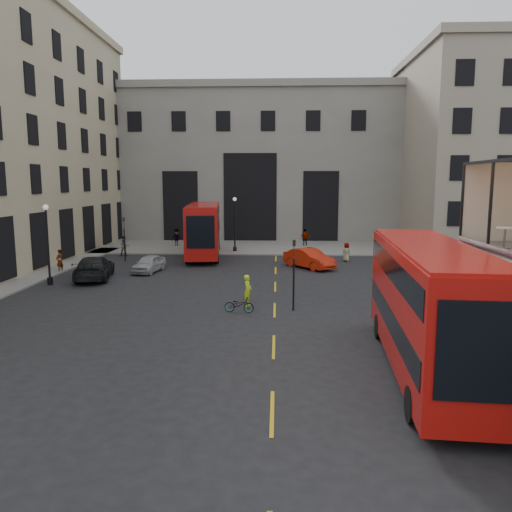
{
  "coord_description": "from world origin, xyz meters",
  "views": [
    {
      "loc": [
        -1.88,
        -13.97,
        6.79
      ],
      "look_at": [
        -2.97,
        11.48,
        3.0
      ],
      "focal_mm": 35.0,
      "sensor_mm": 36.0,
      "label": 1
    }
  ],
  "objects_px": {
    "street_lamp_a": "(48,249)",
    "pedestrian_c": "(305,238)",
    "car_b": "(309,259)",
    "bicycle": "(239,305)",
    "pedestrian_d": "(346,252)",
    "car_a": "(149,264)",
    "traffic_light_far": "(124,233)",
    "car_c": "(94,268)",
    "pedestrian_a": "(124,246)",
    "cyclist": "(248,291)",
    "street_lamp_b": "(235,228)",
    "cafe_table_far": "(505,234)",
    "pedestrian_b": "(177,238)",
    "bus_near": "(428,301)",
    "traffic_light_near": "(294,266)",
    "pedestrian_e": "(60,261)",
    "bus_far": "(204,227)"
  },
  "relations": [
    {
      "from": "street_lamp_a",
      "to": "pedestrian_c",
      "type": "distance_m",
      "value": 27.39
    },
    {
      "from": "car_b",
      "to": "bicycle",
      "type": "bearing_deg",
      "value": -146.18
    },
    {
      "from": "street_lamp_a",
      "to": "pedestrian_d",
      "type": "distance_m",
      "value": 23.67
    },
    {
      "from": "car_a",
      "to": "pedestrian_c",
      "type": "bearing_deg",
      "value": 60.65
    },
    {
      "from": "traffic_light_far",
      "to": "bicycle",
      "type": "bearing_deg",
      "value": -56.02
    },
    {
      "from": "car_c",
      "to": "pedestrian_a",
      "type": "distance_m",
      "value": 11.07
    },
    {
      "from": "bicycle",
      "to": "cyclist",
      "type": "bearing_deg",
      "value": -7.43
    },
    {
      "from": "street_lamp_b",
      "to": "pedestrian_c",
      "type": "height_order",
      "value": "street_lamp_b"
    },
    {
      "from": "cafe_table_far",
      "to": "cyclist",
      "type": "bearing_deg",
      "value": 132.71
    },
    {
      "from": "car_a",
      "to": "cyclist",
      "type": "relative_size",
      "value": 2.17
    },
    {
      "from": "street_lamp_a",
      "to": "pedestrian_b",
      "type": "distance_m",
      "value": 20.44
    },
    {
      "from": "car_b",
      "to": "cafe_table_far",
      "type": "xyz_separation_m",
      "value": [
        5.03,
        -22.38,
        4.29
      ]
    },
    {
      "from": "car_c",
      "to": "bus_near",
      "type": "bearing_deg",
      "value": 126.28
    },
    {
      "from": "traffic_light_near",
      "to": "pedestrian_c",
      "type": "relative_size",
      "value": 2.02
    },
    {
      "from": "car_b",
      "to": "street_lamp_a",
      "type": "bearing_deg",
      "value": 164.28
    },
    {
      "from": "street_lamp_a",
      "to": "cyclist",
      "type": "xyz_separation_m",
      "value": [
        13.51,
        -5.19,
        -1.52
      ]
    },
    {
      "from": "street_lamp_a",
      "to": "cafe_table_far",
      "type": "distance_m",
      "value": 27.4
    },
    {
      "from": "cafe_table_far",
      "to": "car_b",
      "type": "bearing_deg",
      "value": 102.66
    },
    {
      "from": "cyclist",
      "to": "street_lamp_a",
      "type": "bearing_deg",
      "value": 78.38
    },
    {
      "from": "pedestrian_c",
      "to": "pedestrian_d",
      "type": "height_order",
      "value": "pedestrian_c"
    },
    {
      "from": "bicycle",
      "to": "pedestrian_a",
      "type": "xyz_separation_m",
      "value": [
        -12.12,
        19.61,
        0.5
      ]
    },
    {
      "from": "cyclist",
      "to": "pedestrian_e",
      "type": "xyz_separation_m",
      "value": [
        -14.78,
        9.63,
        0.0
      ]
    },
    {
      "from": "bus_far",
      "to": "pedestrian_b",
      "type": "bearing_deg",
      "value": 120.21
    },
    {
      "from": "pedestrian_c",
      "to": "cyclist",
      "type": "bearing_deg",
      "value": 66.56
    },
    {
      "from": "bus_far",
      "to": "pedestrian_a",
      "type": "xyz_separation_m",
      "value": [
        -7.37,
        -0.15,
        -1.78
      ]
    },
    {
      "from": "street_lamp_b",
      "to": "pedestrian_a",
      "type": "distance_m",
      "value": 10.51
    },
    {
      "from": "car_b",
      "to": "cafe_table_far",
      "type": "relative_size",
      "value": 6.74
    },
    {
      "from": "car_c",
      "to": "pedestrian_a",
      "type": "xyz_separation_m",
      "value": [
        -1.22,
        11.0,
        0.1
      ]
    },
    {
      "from": "pedestrian_d",
      "to": "pedestrian_c",
      "type": "bearing_deg",
      "value": -27.53
    },
    {
      "from": "car_a",
      "to": "car_c",
      "type": "relative_size",
      "value": 0.68
    },
    {
      "from": "traffic_light_far",
      "to": "cafe_table_far",
      "type": "distance_m",
      "value": 32.66
    },
    {
      "from": "traffic_light_far",
      "to": "pedestrian_c",
      "type": "relative_size",
      "value": 2.02
    },
    {
      "from": "bicycle",
      "to": "pedestrian_b",
      "type": "height_order",
      "value": "pedestrian_b"
    },
    {
      "from": "traffic_light_near",
      "to": "pedestrian_d",
      "type": "bearing_deg",
      "value": 73.11
    },
    {
      "from": "pedestrian_e",
      "to": "car_b",
      "type": "bearing_deg",
      "value": 115.82
    },
    {
      "from": "street_lamp_a",
      "to": "pedestrian_e",
      "type": "relative_size",
      "value": 3.03
    },
    {
      "from": "pedestrian_a",
      "to": "pedestrian_d",
      "type": "bearing_deg",
      "value": -25.85
    },
    {
      "from": "pedestrian_d",
      "to": "street_lamp_b",
      "type": "bearing_deg",
      "value": 17.66
    },
    {
      "from": "cafe_table_far",
      "to": "car_c",
      "type": "bearing_deg",
      "value": 139.91
    },
    {
      "from": "car_b",
      "to": "pedestrian_d",
      "type": "distance_m",
      "value": 4.83
    },
    {
      "from": "traffic_light_near",
      "to": "traffic_light_far",
      "type": "xyz_separation_m",
      "value": [
        -14.0,
        16.0,
        0.0
      ]
    },
    {
      "from": "bus_near",
      "to": "traffic_light_near",
      "type": "bearing_deg",
      "value": 118.04
    },
    {
      "from": "pedestrian_e",
      "to": "cafe_table_far",
      "type": "relative_size",
      "value": 2.53
    },
    {
      "from": "street_lamp_b",
      "to": "bus_near",
      "type": "height_order",
      "value": "street_lamp_b"
    },
    {
      "from": "street_lamp_a",
      "to": "bus_near",
      "type": "relative_size",
      "value": 0.45
    },
    {
      "from": "bus_far",
      "to": "pedestrian_e",
      "type": "distance_m",
      "value": 13.18
    },
    {
      "from": "pedestrian_c",
      "to": "pedestrian_d",
      "type": "relative_size",
      "value": 1.16
    },
    {
      "from": "car_b",
      "to": "car_c",
      "type": "relative_size",
      "value": 0.84
    },
    {
      "from": "street_lamp_b",
      "to": "pedestrian_e",
      "type": "bearing_deg",
      "value": -136.7
    },
    {
      "from": "bus_far",
      "to": "pedestrian_c",
      "type": "height_order",
      "value": "bus_far"
    }
  ]
}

